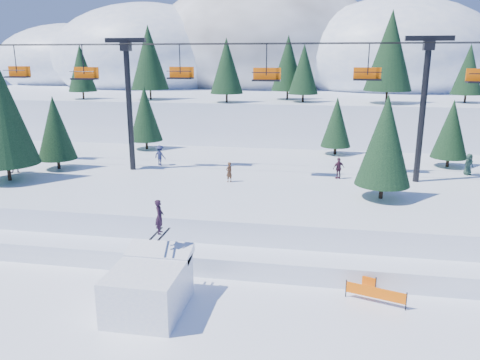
% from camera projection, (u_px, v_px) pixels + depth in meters
% --- Properties ---
extents(ground, '(160.00, 160.00, 0.00)m').
position_uv_depth(ground, '(170.00, 330.00, 20.08)').
color(ground, white).
rests_on(ground, ground).
extents(mid_shelf, '(70.00, 22.00, 2.50)m').
position_uv_depth(mid_shelf, '(242.00, 189.00, 36.90)').
color(mid_shelf, white).
rests_on(mid_shelf, ground).
extents(berm, '(70.00, 6.00, 1.10)m').
position_uv_depth(berm, '(213.00, 246.00, 27.56)').
color(berm, white).
rests_on(berm, ground).
extents(mountain_ridge, '(119.00, 60.14, 26.46)m').
position_uv_depth(mountain_ridge, '(265.00, 67.00, 88.36)').
color(mountain_ridge, white).
rests_on(mountain_ridge, ground).
extents(jump_kicker, '(3.17, 4.38, 4.88)m').
position_uv_depth(jump_kicker, '(149.00, 286.00, 21.41)').
color(jump_kicker, white).
rests_on(jump_kicker, ground).
extents(chairlift, '(46.00, 3.21, 10.28)m').
position_uv_depth(chairlift, '(255.00, 85.00, 34.73)').
color(chairlift, black).
rests_on(chairlift, mid_shelf).
extents(conifer_stand, '(63.82, 17.79, 10.22)m').
position_uv_depth(conifer_stand, '(273.00, 117.00, 35.41)').
color(conifer_stand, black).
rests_on(conifer_stand, mid_shelf).
extents(distant_skiers, '(35.98, 6.50, 1.87)m').
position_uv_depth(distant_skiers, '(202.00, 162.00, 36.94)').
color(distant_skiers, '#411E2F').
rests_on(distant_skiers, mid_shelf).
extents(banner_near, '(2.74, 0.88, 0.90)m').
position_uv_depth(banner_near, '(375.00, 293.00, 22.10)').
color(banner_near, black).
rests_on(banner_near, ground).
extents(banner_far, '(2.68, 1.05, 0.90)m').
position_uv_depth(banner_far, '(348.00, 277.00, 23.66)').
color(banner_far, black).
rests_on(banner_far, ground).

